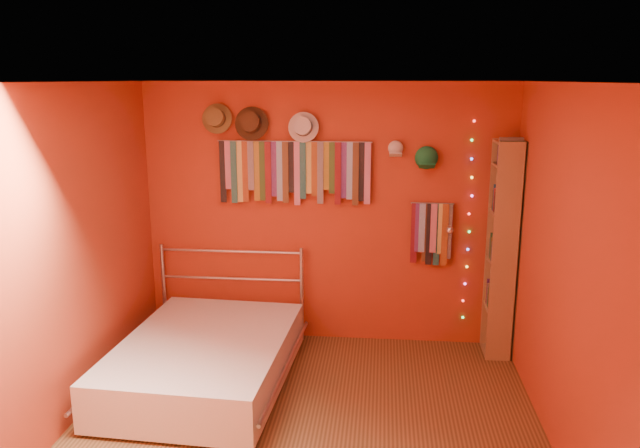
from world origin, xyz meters
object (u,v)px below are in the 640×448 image
(bookshelf, at_px, (507,249))
(bed, at_px, (205,359))
(tie_rack, at_px, (294,170))
(reading_lamp, at_px, (450,229))

(bookshelf, relative_size, bed, 1.01)
(tie_rack, xyz_separation_m, reading_lamp, (1.44, -0.15, -0.50))
(bed, bearing_deg, tie_rack, 61.63)
(reading_lamp, xyz_separation_m, bed, (-2.07, -0.86, -0.97))
(tie_rack, distance_m, bookshelf, 2.08)
(bookshelf, bearing_deg, tie_rack, 175.48)
(reading_lamp, relative_size, bookshelf, 0.14)
(tie_rack, distance_m, reading_lamp, 1.54)
(reading_lamp, height_order, bookshelf, bookshelf)
(reading_lamp, relative_size, bed, 0.14)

